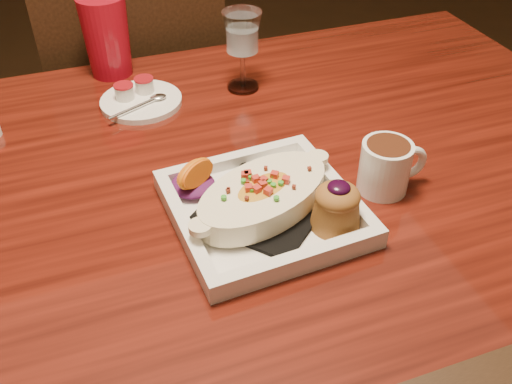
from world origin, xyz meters
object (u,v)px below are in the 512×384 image
object	(u,v)px
coffee_mug	(387,165)
saucer	(139,99)
plate	(270,202)
goblet	(242,37)
table	(202,228)
red_tumbler	(107,36)
chair_far	(140,115)

from	to	relation	value
coffee_mug	saucer	world-z (taller)	coffee_mug
plate	coffee_mug	distance (m)	0.18
goblet	saucer	size ratio (longest dim) A/B	1.01
table	coffee_mug	distance (m)	0.31
coffee_mug	red_tumbler	world-z (taller)	red_tumbler
goblet	saucer	bearing A→B (deg)	177.58
table	chair_far	world-z (taller)	chair_far
table	red_tumbler	world-z (taller)	red_tumbler
chair_far	red_tumbler	xyz separation A→B (m)	(-0.07, -0.23, 0.32)
table	goblet	world-z (taller)	goblet
coffee_mug	goblet	size ratio (longest dim) A/B	0.70
chair_far	saucer	world-z (taller)	chair_far
chair_far	saucer	distance (m)	0.45
table	saucer	xyz separation A→B (m)	(-0.04, 0.26, 0.11)
table	red_tumbler	distance (m)	0.44
plate	goblet	bearing A→B (deg)	73.35
table	coffee_mug	xyz separation A→B (m)	(0.26, -0.11, 0.14)
red_tumbler	coffee_mug	bearing A→B (deg)	-57.48
plate	table	bearing A→B (deg)	119.53
goblet	plate	bearing A→B (deg)	-103.08
chair_far	coffee_mug	distance (m)	0.83
plate	coffee_mug	size ratio (longest dim) A/B	2.50
coffee_mug	goblet	xyz separation A→B (m)	(-0.10, 0.36, 0.06)
saucer	plate	bearing A→B (deg)	-73.23
chair_far	table	bearing A→B (deg)	90.00
coffee_mug	goblet	world-z (taller)	goblet
plate	goblet	world-z (taller)	goblet
chair_far	red_tumbler	bearing A→B (deg)	73.76
chair_far	saucer	bearing A→B (deg)	83.95
table	plate	xyz separation A→B (m)	(0.07, -0.11, 0.12)
table	chair_far	bearing A→B (deg)	90.00
plate	goblet	distance (m)	0.38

